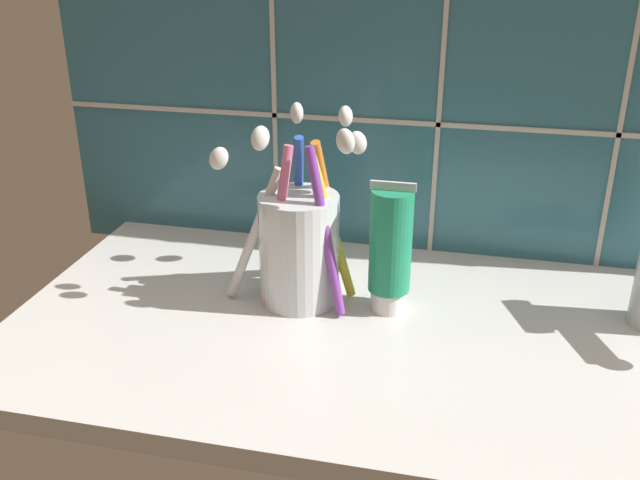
{
  "coord_description": "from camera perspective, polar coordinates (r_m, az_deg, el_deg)",
  "views": [
    {
      "loc": [
        5.98,
        -56.14,
        36.04
      ],
      "look_at": [
        -7.19,
        1.45,
        9.58
      ],
      "focal_mm": 40.0,
      "sensor_mm": 36.0,
      "label": 1
    }
  ],
  "objects": [
    {
      "name": "toothbrush_cup",
      "position": [
        0.68,
        -1.63,
        -0.17
      ],
      "size": [
        14.84,
        12.57,
        18.4
      ],
      "color": "silver",
      "rests_on": "sink_counter"
    },
    {
      "name": "sink_counter",
      "position": [
        0.66,
        5.83,
        -7.84
      ],
      "size": [
        71.45,
        36.98,
        2.0
      ],
      "primitive_type": "cube",
      "color": "silver",
      "rests_on": "ground"
    },
    {
      "name": "toothpaste_tube",
      "position": [
        0.66,
        5.65,
        -0.7
      ],
      "size": [
        4.16,
        3.96,
        12.91
      ],
      "color": "white",
      "rests_on": "sink_counter"
    },
    {
      "name": "tile_wall_backsplash",
      "position": [
        0.76,
        8.4,
        13.16
      ],
      "size": [
        81.45,
        1.72,
        43.63
      ],
      "color": "#336B7F",
      "rests_on": "ground"
    }
  ]
}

